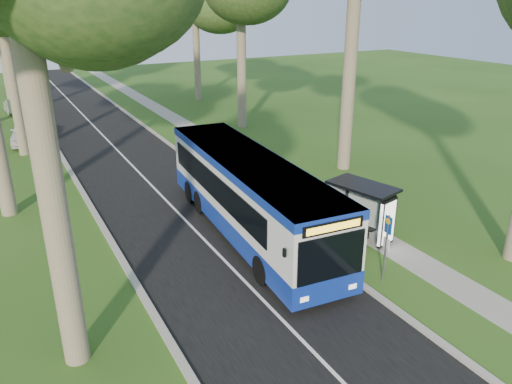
{
  "coord_description": "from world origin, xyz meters",
  "views": [
    {
      "loc": [
        -10.46,
        -16.41,
        9.51
      ],
      "look_at": [
        -0.9,
        1.38,
        1.6
      ],
      "focal_mm": 35.0,
      "sensor_mm": 36.0,
      "label": 1
    }
  ],
  "objects_px": {
    "bus": "(249,196)",
    "litter_bin": "(292,209)",
    "bus_stop_sign": "(387,241)",
    "bus_shelter": "(371,203)",
    "car_white": "(27,130)",
    "car_silver": "(21,108)"
  },
  "relations": [
    {
      "from": "bus_shelter",
      "to": "car_white",
      "type": "height_order",
      "value": "bus_shelter"
    },
    {
      "from": "bus",
      "to": "bus_stop_sign",
      "type": "height_order",
      "value": "bus"
    },
    {
      "from": "litter_bin",
      "to": "car_silver",
      "type": "relative_size",
      "value": 0.23
    },
    {
      "from": "car_white",
      "to": "bus_stop_sign",
      "type": "bearing_deg",
      "value": -60.58
    },
    {
      "from": "bus_shelter",
      "to": "bus_stop_sign",
      "type": "bearing_deg",
      "value": -135.3
    },
    {
      "from": "bus_stop_sign",
      "to": "bus_shelter",
      "type": "xyz_separation_m",
      "value": [
        1.6,
        2.73,
        0.08
      ]
    },
    {
      "from": "car_white",
      "to": "bus",
      "type": "bearing_deg",
      "value": -61.67
    },
    {
      "from": "bus",
      "to": "litter_bin",
      "type": "distance_m",
      "value": 2.76
    },
    {
      "from": "bus_shelter",
      "to": "car_white",
      "type": "bearing_deg",
      "value": 100.33
    },
    {
      "from": "bus",
      "to": "bus_shelter",
      "type": "relative_size",
      "value": 4.2
    },
    {
      "from": "car_white",
      "to": "car_silver",
      "type": "distance_m",
      "value": 9.23
    },
    {
      "from": "bus",
      "to": "car_white",
      "type": "bearing_deg",
      "value": 112.65
    },
    {
      "from": "bus_stop_sign",
      "to": "bus_shelter",
      "type": "bearing_deg",
      "value": 65.74
    },
    {
      "from": "car_white",
      "to": "litter_bin",
      "type": "bearing_deg",
      "value": -55.28
    },
    {
      "from": "bus_stop_sign",
      "to": "litter_bin",
      "type": "relative_size",
      "value": 2.59
    },
    {
      "from": "bus",
      "to": "car_white",
      "type": "distance_m",
      "value": 21.42
    },
    {
      "from": "litter_bin",
      "to": "car_white",
      "type": "distance_m",
      "value": 21.9
    },
    {
      "from": "bus_stop_sign",
      "to": "car_silver",
      "type": "height_order",
      "value": "bus_stop_sign"
    },
    {
      "from": "car_white",
      "to": "car_silver",
      "type": "bearing_deg",
      "value": 97.48
    },
    {
      "from": "litter_bin",
      "to": "bus",
      "type": "bearing_deg",
      "value": -169.63
    },
    {
      "from": "bus_shelter",
      "to": "car_silver",
      "type": "bearing_deg",
      "value": 93.18
    },
    {
      "from": "car_silver",
      "to": "litter_bin",
      "type": "bearing_deg",
      "value": -89.08
    }
  ]
}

